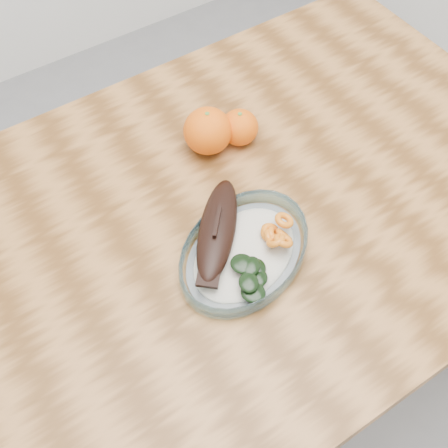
% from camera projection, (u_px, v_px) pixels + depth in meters
% --- Properties ---
extents(ground, '(3.00, 3.00, 0.00)m').
position_uv_depth(ground, '(236.00, 363.00, 1.59)').
color(ground, slate).
rests_on(ground, ground).
extents(dining_table, '(1.20, 0.80, 0.75)m').
position_uv_depth(dining_table, '(242.00, 236.00, 1.06)').
color(dining_table, '#573414').
rests_on(dining_table, ground).
extents(plated_meal, '(0.58, 0.58, 0.07)m').
position_uv_depth(plated_meal, '(243.00, 250.00, 0.90)').
color(plated_meal, white).
rests_on(plated_meal, dining_table).
extents(orange_left, '(0.09, 0.09, 0.09)m').
position_uv_depth(orange_left, '(208.00, 131.00, 1.01)').
color(orange_left, '#F65605').
rests_on(orange_left, dining_table).
extents(orange_right, '(0.07, 0.07, 0.07)m').
position_uv_depth(orange_right, '(240.00, 127.00, 1.03)').
color(orange_right, '#F65605').
rests_on(orange_right, dining_table).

